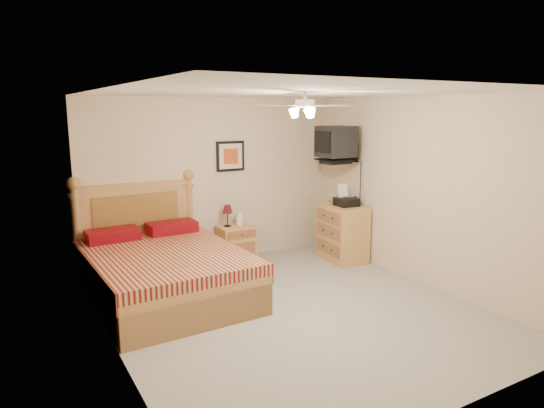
{
  "coord_description": "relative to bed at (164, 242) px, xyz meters",
  "views": [
    {
      "loc": [
        -2.87,
        -4.5,
        2.31
      ],
      "look_at": [
        0.24,
        0.9,
        1.1
      ],
      "focal_mm": 32.0,
      "sensor_mm": 36.0,
      "label": 1
    }
  ],
  "objects": [
    {
      "name": "dresser",
      "position": [
        2.89,
        0.16,
        -0.3
      ],
      "size": [
        0.56,
        0.77,
        0.87
      ],
      "primitive_type": "cube",
      "rotation": [
        0.0,
        0.0,
        -0.07
      ],
      "color": "#B28749",
      "rests_on": "ground"
    },
    {
      "name": "magazine_lower",
      "position": [
        2.89,
        0.41,
        0.15
      ],
      "size": [
        0.22,
        0.29,
        0.03
      ],
      "primitive_type": "imported",
      "rotation": [
        0.0,
        0.0,
        0.06
      ],
      "color": "#B4A78E",
      "rests_on": "dresser"
    },
    {
      "name": "lotion_bottle",
      "position": [
        1.47,
        0.89,
        -0.03
      ],
      "size": [
        0.13,
        0.13,
        0.26
      ],
      "primitive_type": "imported",
      "rotation": [
        0.0,
        0.0,
        0.32
      ],
      "color": "white",
      "rests_on": "nightstand"
    },
    {
      "name": "ceiling",
      "position": [
        1.16,
        -1.12,
        1.77
      ],
      "size": [
        4.0,
        4.5,
        0.04
      ],
      "primitive_type": "cube",
      "color": "white",
      "rests_on": "ground"
    },
    {
      "name": "nightstand",
      "position": [
        1.4,
        0.88,
        -0.45
      ],
      "size": [
        0.53,
        0.4,
        0.57
      ],
      "primitive_type": "cube",
      "rotation": [
        0.0,
        0.0,
        0.01
      ],
      "color": "tan",
      "rests_on": "ground"
    },
    {
      "name": "bed",
      "position": [
        0.0,
        0.0,
        0.0
      ],
      "size": [
        1.8,
        2.32,
        1.47
      ],
      "primitive_type": null,
      "rotation": [
        0.0,
        0.0,
        0.03
      ],
      "color": "#A56F38",
      "rests_on": "ground"
    },
    {
      "name": "wall_front",
      "position": [
        1.16,
        -3.37,
        0.52
      ],
      "size": [
        4.0,
        0.04,
        2.5
      ],
      "primitive_type": "cube",
      "color": "beige",
      "rests_on": "ground"
    },
    {
      "name": "table_lamp",
      "position": [
        1.29,
        0.93,
        0.01
      ],
      "size": [
        0.19,
        0.19,
        0.33
      ],
      "primitive_type": null,
      "rotation": [
        0.0,
        0.0,
        0.07
      ],
      "color": "#5A0F1C",
      "rests_on": "nightstand"
    },
    {
      "name": "fax_machine",
      "position": [
        2.9,
        0.11,
        0.3
      ],
      "size": [
        0.33,
        0.35,
        0.33
      ],
      "primitive_type": null,
      "rotation": [
        0.0,
        0.0,
        -0.07
      ],
      "color": "black",
      "rests_on": "dresser"
    },
    {
      "name": "wall_left",
      "position": [
        -0.84,
        -1.12,
        0.52
      ],
      "size": [
        0.04,
        4.5,
        2.5
      ],
      "primitive_type": "cube",
      "color": "beige",
      "rests_on": "ground"
    },
    {
      "name": "wall_right",
      "position": [
        3.16,
        -1.12,
        0.52
      ],
      "size": [
        0.04,
        4.5,
        2.5
      ],
      "primitive_type": "cube",
      "color": "beige",
      "rests_on": "ground"
    },
    {
      "name": "framed_picture",
      "position": [
        1.43,
        1.11,
        0.89
      ],
      "size": [
        0.46,
        0.04,
        0.46
      ],
      "primitive_type": "cube",
      "color": "black",
      "rests_on": "wall_back"
    },
    {
      "name": "ceiling_fan",
      "position": [
        1.16,
        -1.32,
        1.63
      ],
      "size": [
        1.14,
        1.14,
        0.28
      ],
      "primitive_type": null,
      "color": "white",
      "rests_on": "ceiling"
    },
    {
      "name": "wall_back",
      "position": [
        1.16,
        1.13,
        0.52
      ],
      "size": [
        4.0,
        0.04,
        2.5
      ],
      "primitive_type": "cube",
      "color": "beige",
      "rests_on": "ground"
    },
    {
      "name": "wall_tv",
      "position": [
        2.91,
        0.22,
        1.08
      ],
      "size": [
        0.56,
        0.46,
        0.58
      ],
      "primitive_type": null,
      "color": "black",
      "rests_on": "wall_right"
    },
    {
      "name": "magazine_upper",
      "position": [
        2.89,
        0.42,
        0.18
      ],
      "size": [
        0.29,
        0.33,
        0.02
      ],
      "primitive_type": "imported",
      "rotation": [
        0.0,
        0.0,
        0.43
      ],
      "color": "gray",
      "rests_on": "magazine_lower"
    },
    {
      "name": "floor",
      "position": [
        1.16,
        -1.12,
        -0.73
      ],
      "size": [
        4.5,
        4.5,
        0.0
      ],
      "primitive_type": "plane",
      "color": "gray",
      "rests_on": "ground"
    }
  ]
}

